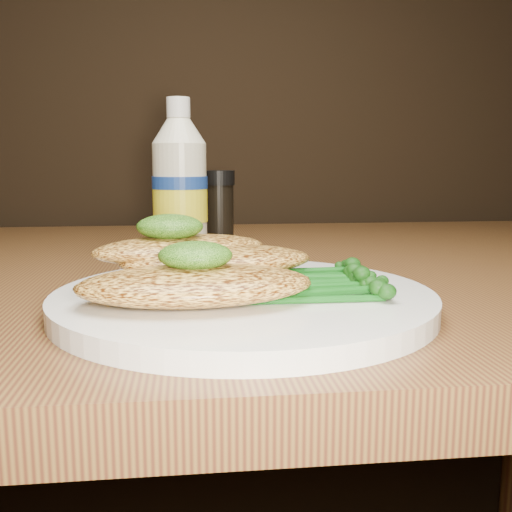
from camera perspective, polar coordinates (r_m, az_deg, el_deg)
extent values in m
cylinder|color=white|center=(0.46, -1.19, -4.32)|extent=(0.30, 0.30, 0.02)
ellipsoid|color=#ECB14B|center=(0.42, -5.91, -2.81)|extent=(0.18, 0.10, 0.03)
ellipsoid|color=#ECB14B|center=(0.48, -3.80, -0.44)|extent=(0.17, 0.10, 0.02)
ellipsoid|color=#ECB14B|center=(0.49, -7.32, 0.69)|extent=(0.16, 0.12, 0.02)
ellipsoid|color=black|center=(0.42, -5.93, 0.07)|extent=(0.06, 0.05, 0.02)
ellipsoid|color=black|center=(0.49, -8.39, 2.84)|extent=(0.07, 0.06, 0.02)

